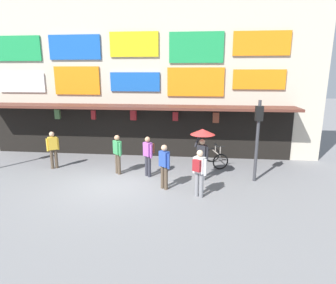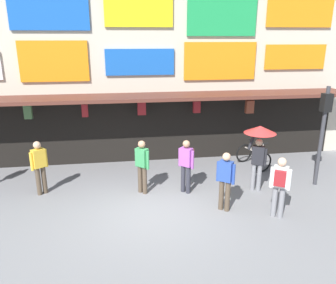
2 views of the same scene
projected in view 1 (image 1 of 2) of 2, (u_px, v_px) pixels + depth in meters
name	position (u px, v px, depth m)	size (l,w,h in m)	color
ground_plane	(115.00, 184.00, 11.15)	(80.00, 80.00, 0.00)	slate
shopfront	(138.00, 77.00, 14.63)	(18.00, 2.60, 8.00)	beige
traffic_light_far	(258.00, 128.00, 10.99)	(0.29, 0.33, 3.20)	#38383D
bicycle_parked	(216.00, 157.00, 13.25)	(1.02, 1.32, 1.05)	black
pedestrian_in_white	(148.00, 153.00, 11.78)	(0.47, 0.47, 1.68)	#2D2D38
pedestrian_in_black	(164.00, 164.00, 10.48)	(0.43, 0.40, 1.68)	brown
pedestrian_with_umbrella	(202.00, 140.00, 11.21)	(0.96, 0.96, 2.08)	gray
pedestrian_in_red	(199.00, 170.00, 9.77)	(0.48, 0.47, 1.68)	gray
pedestrian_in_blue	(118.00, 152.00, 12.07)	(0.41, 0.41, 1.68)	brown
pedestrian_in_purple	(53.00, 148.00, 12.76)	(0.44, 0.39, 1.68)	brown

